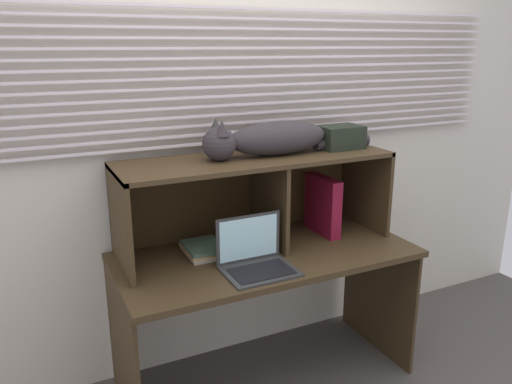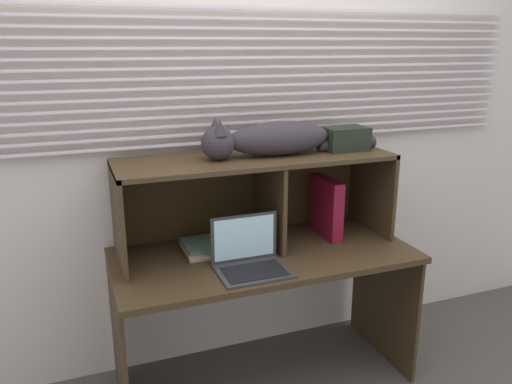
{
  "view_description": "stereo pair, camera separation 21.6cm",
  "coord_description": "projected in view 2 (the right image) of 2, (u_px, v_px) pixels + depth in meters",
  "views": [
    {
      "loc": [
        -1.03,
        -1.85,
        1.69
      ],
      "look_at": [
        0.0,
        0.29,
        0.99
      ],
      "focal_mm": 35.48,
      "sensor_mm": 36.0,
      "label": 1
    },
    {
      "loc": [
        -0.84,
        -1.93,
        1.69
      ],
      "look_at": [
        0.0,
        0.29,
        0.99
      ],
      "focal_mm": 35.48,
      "sensor_mm": 36.0,
      "label": 2
    }
  ],
  "objects": [
    {
      "name": "back_panel_with_blinds",
      "position": [
        238.0,
        130.0,
        2.63
      ],
      "size": [
        4.4,
        0.08,
        2.5
      ],
      "color": "beige",
      "rests_on": "ground"
    },
    {
      "name": "desk",
      "position": [
        264.0,
        278.0,
        2.49
      ],
      "size": [
        1.44,
        0.67,
        0.72
      ],
      "color": "#3D2D1A",
      "rests_on": "ground"
    },
    {
      "name": "hutch_shelf_unit",
      "position": [
        255.0,
        182.0,
        2.5
      ],
      "size": [
        1.35,
        0.43,
        0.45
      ],
      "color": "#3D2D1A",
      "rests_on": "desk"
    },
    {
      "name": "cat",
      "position": [
        271.0,
        139.0,
        2.43
      ],
      "size": [
        0.92,
        0.18,
        0.19
      ],
      "color": "#322C30",
      "rests_on": "hutch_shelf_unit"
    },
    {
      "name": "laptop",
      "position": [
        250.0,
        259.0,
        2.26
      ],
      "size": [
        0.32,
        0.25,
        0.23
      ],
      "color": "#303030",
      "rests_on": "desk"
    },
    {
      "name": "binder_upright",
      "position": [
        326.0,
        207.0,
        2.64
      ],
      "size": [
        0.06,
        0.27,
        0.31
      ],
      "primitive_type": "cube",
      "color": "maroon",
      "rests_on": "desk"
    },
    {
      "name": "book_stack",
      "position": [
        202.0,
        247.0,
        2.45
      ],
      "size": [
        0.18,
        0.22,
        0.05
      ],
      "color": "gray",
      "rests_on": "desk"
    },
    {
      "name": "storage_box",
      "position": [
        345.0,
        138.0,
        2.57
      ],
      "size": [
        0.22,
        0.16,
        0.12
      ],
      "primitive_type": "cube",
      "color": "black",
      "rests_on": "hutch_shelf_unit"
    }
  ]
}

